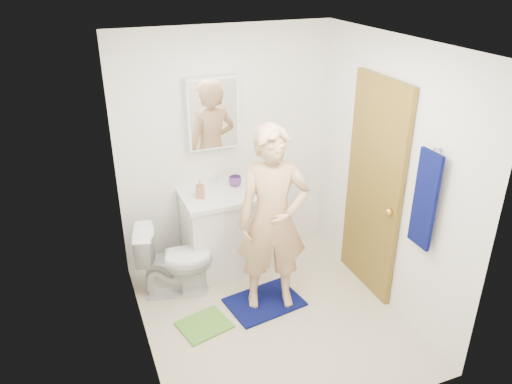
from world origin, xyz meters
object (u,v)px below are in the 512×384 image
(toothbrush_cup, at_px, (235,181))
(vanity_cabinet, at_px, (223,233))
(medicine_cabinet, at_px, (212,113))
(toilet, at_px, (175,260))
(soap_dispenser, at_px, (200,189))
(man, at_px, (273,221))
(towel, at_px, (425,200))

(toothbrush_cup, bearing_deg, vanity_cabinet, -147.62)
(medicine_cabinet, relative_size, toilet, 0.98)
(soap_dispenser, height_order, man, man)
(toilet, distance_m, man, 1.07)
(toilet, xyz_separation_m, man, (0.78, -0.50, 0.52))
(towel, distance_m, toothbrush_cup, 1.92)
(vanity_cabinet, distance_m, man, 0.91)
(medicine_cabinet, bearing_deg, soap_dispenser, -132.79)
(towel, height_order, man, man)
(towel, relative_size, man, 0.47)
(vanity_cabinet, xyz_separation_m, towel, (1.18, -1.48, 0.85))
(vanity_cabinet, bearing_deg, towel, -51.53)
(medicine_cabinet, relative_size, towel, 0.87)
(medicine_cabinet, distance_m, toothbrush_cup, 0.73)
(medicine_cabinet, relative_size, soap_dispenser, 3.90)
(vanity_cabinet, xyz_separation_m, toothbrush_cup, (0.18, 0.11, 0.50))
(toilet, height_order, toothbrush_cup, toothbrush_cup)
(vanity_cabinet, xyz_separation_m, soap_dispenser, (-0.22, -0.01, 0.54))
(vanity_cabinet, bearing_deg, toothbrush_cup, 32.38)
(soap_dispenser, bearing_deg, toothbrush_cup, 17.49)
(toothbrush_cup, height_order, man, man)
(toilet, distance_m, soap_dispenser, 0.71)
(vanity_cabinet, relative_size, towel, 1.00)
(toilet, height_order, man, man)
(medicine_cabinet, height_order, soap_dispenser, medicine_cabinet)
(vanity_cabinet, bearing_deg, medicine_cabinet, 90.00)
(towel, xyz_separation_m, man, (-0.96, 0.74, -0.37))
(medicine_cabinet, xyz_separation_m, man, (0.22, -0.97, -0.72))
(toothbrush_cup, bearing_deg, man, -87.03)
(vanity_cabinet, height_order, man, man)
(towel, bearing_deg, toilet, 144.51)
(toilet, distance_m, toothbrush_cup, 0.98)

